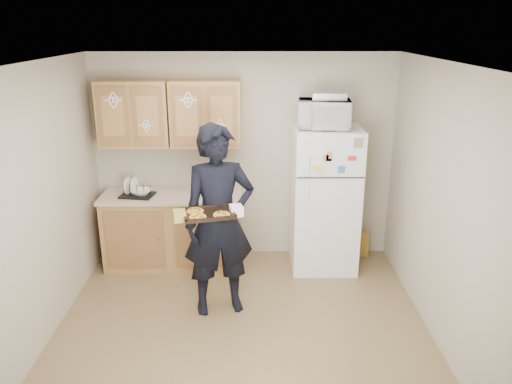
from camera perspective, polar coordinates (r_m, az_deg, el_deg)
floor at (r=4.95m, az=-1.61°, el=-15.81°), size 3.60×3.60×0.00m
ceiling at (r=4.09m, az=-1.94°, el=14.43°), size 3.60×3.60×0.00m
wall_back at (r=6.08m, az=-1.38°, el=3.91°), size 3.60×0.04×2.50m
wall_front at (r=2.76m, az=-2.63°, el=-15.67°), size 3.60×0.04×2.50m
wall_left at (r=4.76m, az=-23.99°, el=-2.04°), size 0.04×3.60×2.50m
wall_right at (r=4.68m, az=20.87°, el=-1.97°), size 0.04×3.60×2.50m
refrigerator at (r=5.90m, az=7.85°, el=-0.79°), size 0.75×0.70×1.70m
base_cabinet at (r=6.12m, az=-9.38°, el=-4.37°), size 1.60×0.60×0.86m
countertop at (r=5.96m, az=-9.61°, el=-0.39°), size 1.64×0.64×0.04m
upper_cab_left at (r=5.93m, az=-13.77°, el=8.70°), size 0.80×0.33×0.75m
upper_cab_right at (r=5.80m, az=-5.76°, el=8.92°), size 0.80×0.33×0.75m
cereal_box at (r=6.47m, az=11.83°, el=-5.82°), size 0.20×0.07×0.32m
person at (r=4.90m, az=-4.24°, el=-3.40°), size 0.80×0.62×1.93m
baking_tray at (r=4.56m, az=-5.47°, el=-2.53°), size 0.53×0.44×0.04m
pizza_front_left at (r=4.47m, az=-6.67°, el=-2.79°), size 0.15×0.15×0.02m
pizza_front_right at (r=4.50m, az=-3.96°, el=-2.54°), size 0.15×0.15×0.02m
pizza_back_left at (r=4.61m, az=-6.96°, el=-2.11°), size 0.15×0.15×0.02m
microwave at (r=5.59m, az=7.77°, el=8.81°), size 0.60×0.43×0.31m
foil_pan at (r=5.60m, az=8.36°, el=10.82°), size 0.38×0.28×0.08m
dish_rack at (r=5.93m, az=-13.44°, el=0.23°), size 0.41×0.33×0.15m
bowl at (r=5.93m, az=-12.94°, el=-0.01°), size 0.28×0.28×0.06m
soap_bottle at (r=5.73m, az=-6.07°, el=0.14°), size 0.09×0.10×0.18m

